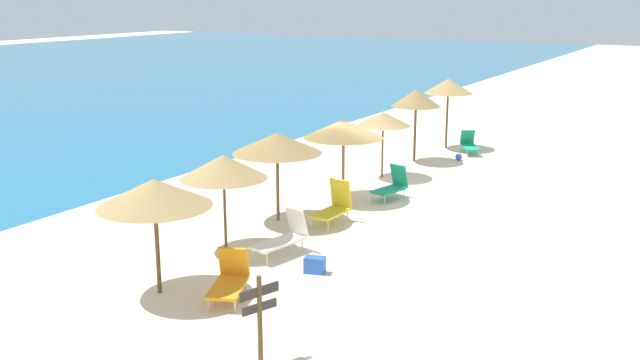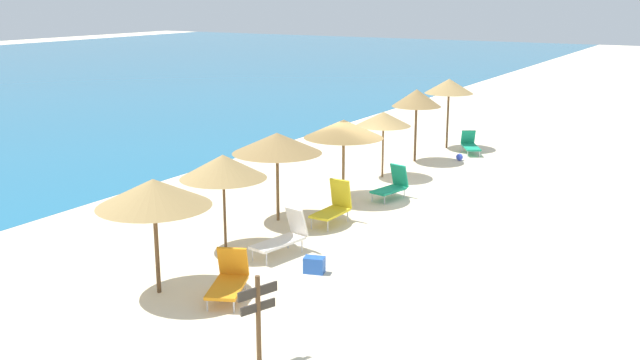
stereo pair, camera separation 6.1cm
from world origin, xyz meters
name	(u,v)px [view 2 (the right image)]	position (x,y,z in m)	size (l,w,h in m)	color
ground_plane	(365,195)	(0.00, 0.00, 0.00)	(160.00, 160.00, 0.00)	beige
beach_umbrella_0	(154,193)	(-9.50, 0.25, 2.27)	(2.47, 2.47, 2.57)	brown
beach_umbrella_1	(223,167)	(-6.50, 0.71, 2.18)	(2.20, 2.20, 2.48)	brown
beach_umbrella_2	(277,143)	(-3.74, 0.92, 2.28)	(2.56, 2.56, 2.58)	brown
beach_umbrella_3	(344,129)	(-0.75, 0.41, 2.27)	(2.51, 2.51, 2.56)	brown
beach_umbrella_4	(383,119)	(2.47, 0.56, 2.10)	(1.94, 1.94, 2.36)	brown
beach_umbrella_5	(417,98)	(5.43, 0.58, 2.48)	(1.90, 1.90, 2.83)	brown
beach_umbrella_6	(449,86)	(8.46, 0.42, 2.63)	(2.03, 2.03, 2.94)	brown
lounge_chair_0	(392,185)	(0.06, -0.93, 0.44)	(1.39, 0.86, 1.07)	#199972
lounge_chair_1	(334,206)	(-3.18, -0.61, 0.52)	(1.37, 0.68, 1.23)	yellow
lounge_chair_2	(283,236)	(-6.08, -0.79, 0.48)	(1.67, 0.86, 1.13)	white
lounge_chair_3	(229,279)	(-8.94, -1.25, 0.42)	(1.55, 1.16, 1.02)	orange
lounge_chair_4	(470,144)	(7.98, -0.78, 0.36)	(1.54, 1.23, 0.88)	#199972
wooden_signpost	(258,310)	(-10.95, -3.44, 0.98)	(0.81, 0.30, 1.62)	brown
beach_ball	(459,157)	(6.46, -0.88, 0.14)	(0.27, 0.27, 0.27)	blue
cooler_box	(314,265)	(-6.77, -2.10, 0.19)	(0.48, 0.30, 0.39)	blue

